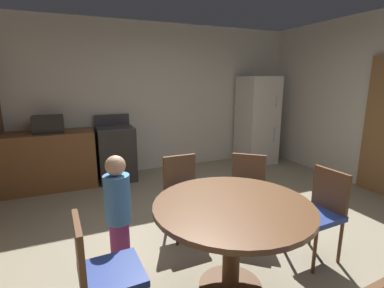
{
  "coord_description": "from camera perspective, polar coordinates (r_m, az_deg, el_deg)",
  "views": [
    {
      "loc": [
        -1.35,
        -2.25,
        1.7
      ],
      "look_at": [
        0.12,
        1.19,
        0.85
      ],
      "focal_mm": 26.59,
      "sensor_mm": 36.0,
      "label": 1
    }
  ],
  "objects": [
    {
      "name": "chair_north",
      "position": [
        3.2,
        -1.73,
        -9.17
      ],
      "size": [
        0.41,
        0.41,
        0.87
      ],
      "rotation": [
        0.0,
        0.0,
        4.73
      ],
      "color": "brown",
      "rests_on": "ground"
    },
    {
      "name": "chair_west",
      "position": [
        2.08,
        -17.84,
        -22.95
      ],
      "size": [
        0.42,
        0.42,
        0.87
      ],
      "rotation": [
        0.0,
        0.0,
        6.33
      ],
      "color": "brown",
      "rests_on": "ground"
    },
    {
      "name": "ground_plane",
      "position": [
        3.13,
        6.95,
        -20.17
      ],
      "size": [
        14.0,
        14.0,
        0.0
      ],
      "primitive_type": "plane",
      "color": "gray"
    },
    {
      "name": "person_child",
      "position": [
        2.59,
        -14.57,
        -13.26
      ],
      "size": [
        0.31,
        0.31,
        1.09
      ],
      "rotation": [
        0.0,
        0.0,
        5.67
      ],
      "color": "#8C337A",
      "rests_on": "ground"
    },
    {
      "name": "wall_back",
      "position": [
        5.43,
        -8.82,
        8.99
      ],
      "size": [
        6.14,
        0.12,
        2.7
      ],
      "primitive_type": "cube",
      "color": "beige",
      "rests_on": "ground"
    },
    {
      "name": "refrigerator",
      "position": [
        6.0,
        12.9,
        4.66
      ],
      "size": [
        0.68,
        0.68,
        1.76
      ],
      "color": "silver",
      "rests_on": "ground"
    },
    {
      "name": "chair_east",
      "position": [
        3.03,
        24.35,
        -11.71
      ],
      "size": [
        0.42,
        0.42,
        0.87
      ],
      "rotation": [
        0.0,
        0.0,
        3.2
      ],
      "color": "brown",
      "rests_on": "ground"
    },
    {
      "name": "oven_range",
      "position": [
        5.05,
        -14.98,
        -1.75
      ],
      "size": [
        0.6,
        0.6,
        1.1
      ],
      "color": "#2D2B28",
      "rests_on": "ground"
    },
    {
      "name": "dining_table",
      "position": [
        2.34,
        8.1,
        -15.16
      ],
      "size": [
        1.25,
        1.25,
        0.76
      ],
      "color": "brown",
      "rests_on": "ground"
    },
    {
      "name": "microwave",
      "position": [
        4.9,
        -26.88,
        3.6
      ],
      "size": [
        0.44,
        0.32,
        0.26
      ],
      "primitive_type": "cube",
      "color": "black",
      "rests_on": "kitchen_counter"
    },
    {
      "name": "kitchen_counter",
      "position": [
        5.04,
        -28.75,
        -3.16
      ],
      "size": [
        1.73,
        0.6,
        0.9
      ],
      "primitive_type": "cube",
      "color": "brown",
      "rests_on": "ground"
    },
    {
      "name": "chair_northeast",
      "position": [
        3.3,
        10.94,
        -8.73
      ],
      "size": [
        0.56,
        0.56,
        0.87
      ],
      "rotation": [
        0.0,
        0.0,
        4.01
      ],
      "color": "brown",
      "rests_on": "ground"
    }
  ]
}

